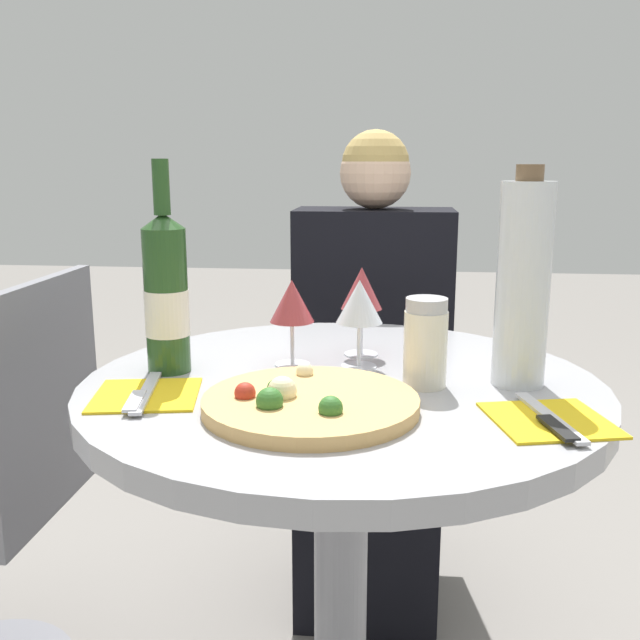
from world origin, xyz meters
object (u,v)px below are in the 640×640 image
seated_diner (371,398)px  tall_carafe (523,283)px  dining_table (341,468)px  pizza_large (308,402)px  wine_bottle (166,294)px  chair_behind_diner (372,411)px

seated_diner → tall_carafe: 0.74m
dining_table → pizza_large: pizza_large is taller
dining_table → tall_carafe: (0.27, 0.01, 0.31)m
wine_bottle → dining_table: bearing=-4.4°
chair_behind_diner → tall_carafe: (0.24, -0.73, 0.47)m
chair_behind_diner → tall_carafe: 0.90m
dining_table → seated_diner: bearing=87.1°
dining_table → chair_behind_diner: size_ratio=0.96×
dining_table → seated_diner: seated_diner is taller
wine_bottle → tall_carafe: 0.56m
seated_diner → tall_carafe: bearing=112.5°
seated_diner → pizza_large: 0.78m
seated_diner → chair_behind_diner: bearing=-90.0°
wine_bottle → tall_carafe: bearing=-1.4°
pizza_large → seated_diner: bearing=84.8°
chair_behind_diner → pizza_large: bearing=85.7°
seated_diner → pizza_large: size_ratio=3.78×
dining_table → seated_diner: size_ratio=0.72×
dining_table → tall_carafe: size_ratio=2.46×
seated_diner → dining_table: bearing=87.1°
wine_bottle → tall_carafe: size_ratio=1.02×
chair_behind_diner → pizza_large: size_ratio=2.83×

